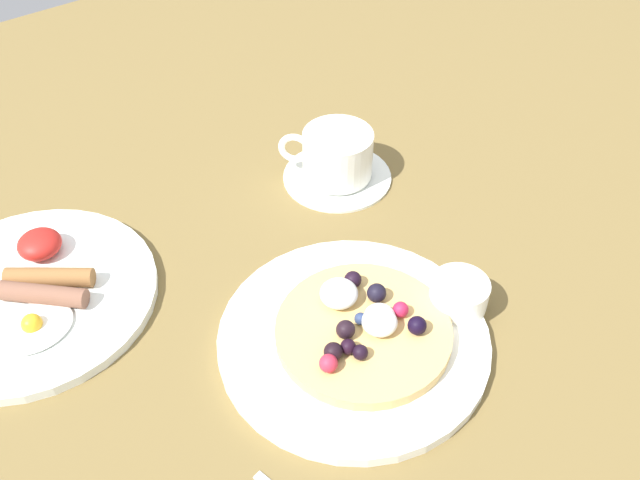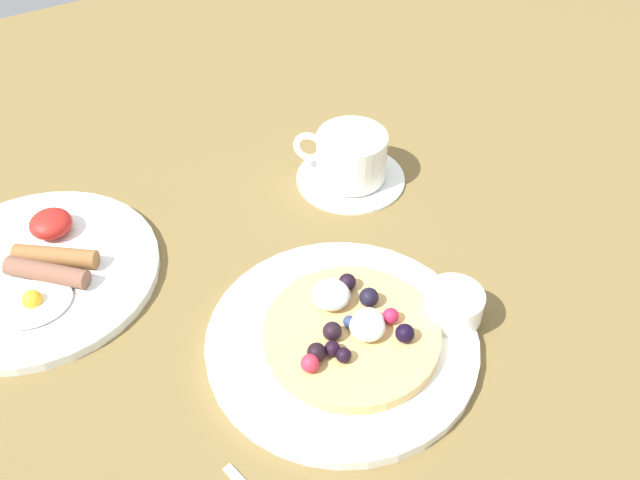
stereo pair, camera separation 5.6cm
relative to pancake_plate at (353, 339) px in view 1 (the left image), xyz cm
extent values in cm
cube|color=brown|center=(1.67, 9.54, -2.10)|extent=(175.04, 153.22, 3.00)
cylinder|color=white|center=(0.00, 0.00, 0.00)|extent=(25.88, 25.88, 1.21)
cylinder|color=tan|center=(0.65, -0.60, 1.24)|extent=(16.66, 16.66, 1.28)
sphere|color=black|center=(3.13, 4.09, 2.74)|extent=(1.72, 1.72, 1.72)
sphere|color=#C01F44|center=(4.37, -1.54, 2.64)|extent=(1.53, 1.53, 1.53)
sphere|color=black|center=(3.81, 1.30, 2.82)|extent=(1.88, 1.88, 1.88)
sphere|color=navy|center=(0.73, -0.02, 2.47)|extent=(1.18, 1.18, 1.18)
sphere|color=black|center=(-2.30, -1.94, 2.60)|extent=(1.44, 1.44, 1.44)
sphere|color=black|center=(-1.82, -3.07, 2.59)|extent=(1.42, 1.42, 1.42)
sphere|color=black|center=(4.21, -3.97, 2.77)|extent=(1.78, 1.78, 1.78)
sphere|color=#C62941|center=(-4.87, -2.38, 2.72)|extent=(1.68, 1.68, 1.68)
sphere|color=black|center=(-1.35, -0.38, 2.77)|extent=(1.79, 1.79, 1.79)
sphere|color=black|center=(-3.77, -1.64, 2.74)|extent=(1.72, 1.72, 1.72)
ellipsoid|color=white|center=(1.37, -1.62, 2.88)|extent=(3.33, 3.33, 2.00)
ellipsoid|color=white|center=(2.20, -1.04, 2.76)|extent=(2.94, 2.94, 1.76)
ellipsoid|color=white|center=(0.79, 3.33, 2.99)|extent=(3.69, 3.69, 2.21)
cylinder|color=white|center=(10.61, -3.12, 2.07)|extent=(5.75, 5.75, 2.94)
cylinder|color=#7D340A|center=(10.61, -3.12, 2.66)|extent=(4.71, 4.71, 0.35)
cylinder|color=white|center=(-22.60, 23.96, -0.06)|extent=(25.36, 25.36, 1.09)
cylinder|color=brown|center=(-20.31, 23.67, 1.49)|extent=(8.21, 6.93, 2.00)
cylinder|color=brown|center=(-21.70, 21.83, 1.49)|extent=(7.67, 7.60, 2.00)
ellipsoid|color=white|center=(-23.91, 19.06, 0.79)|extent=(7.60, 6.46, 0.60)
sphere|color=yellow|center=(-23.91, 19.06, 1.29)|extent=(2.00, 2.00, 2.00)
ellipsoid|color=red|center=(-19.36, 28.66, 1.75)|extent=(4.56, 4.56, 2.51)
cylinder|color=white|center=(14.32, 20.77, -0.23)|extent=(13.14, 13.14, 0.74)
cylinder|color=white|center=(14.32, 20.77, 2.99)|extent=(8.35, 8.35, 5.71)
torus|color=white|center=(10.72, 24.48, 3.28)|extent=(3.36, 3.43, 4.00)
cylinder|color=#A16D5B|center=(14.32, 20.77, 4.82)|extent=(7.10, 7.10, 0.46)
camera|label=1|loc=(-27.57, -31.20, 52.90)|focal=39.23mm
camera|label=2|loc=(-22.94, -34.32, 52.90)|focal=39.23mm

